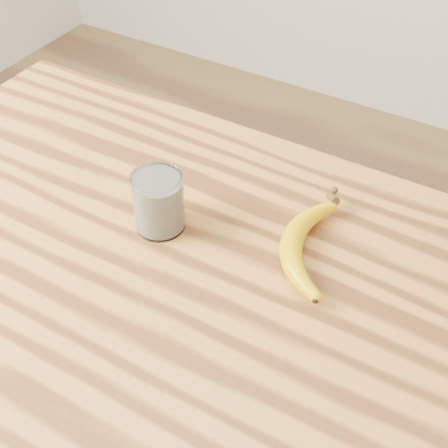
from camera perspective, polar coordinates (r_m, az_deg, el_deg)
The scene contains 3 objects.
table at distance 1.03m, azimuth -5.29°, elevation -9.51°, with size 1.20×0.80×0.90m.
smoothie_glass at distance 0.97m, azimuth -6.00°, elevation 1.99°, with size 0.08×0.08×0.10m.
banana at distance 0.95m, azimuth 6.14°, elevation -1.74°, with size 0.11×0.29×0.04m, color #D7A500, non-canonical shape.
Camera 1 is at (0.39, -0.49, 1.58)m, focal length 50.00 mm.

